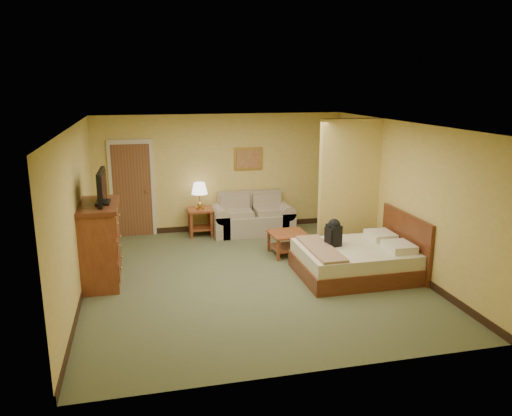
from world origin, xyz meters
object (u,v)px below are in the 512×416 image
object	(u,v)px
loveseat	(252,220)
dresser	(100,243)
coffee_table	(288,239)
bed	(358,259)

from	to	relation	value
loveseat	dresser	xyz separation A→B (m)	(-3.08, -2.22, 0.39)
coffee_table	dresser	bearing A→B (deg)	-169.64
bed	coffee_table	bearing A→B (deg)	123.93
loveseat	coffee_table	xyz separation A→B (m)	(0.34, -1.59, 0.03)
loveseat	bed	bearing A→B (deg)	-67.20
coffee_table	dresser	distance (m)	3.50
dresser	coffee_table	bearing A→B (deg)	10.36
coffee_table	bed	size ratio (longest dim) A/B	0.37
loveseat	coffee_table	distance (m)	1.63
loveseat	bed	size ratio (longest dim) A/B	0.91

